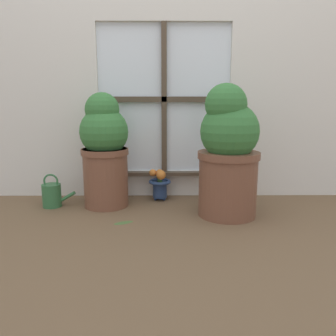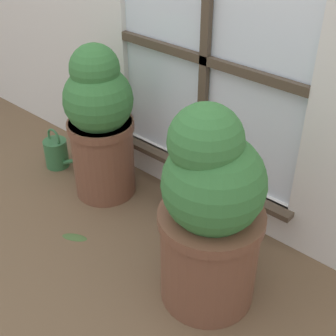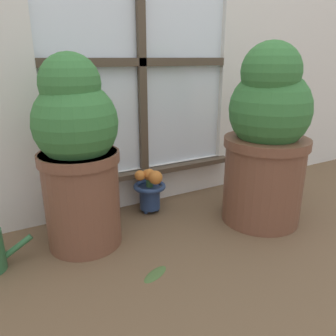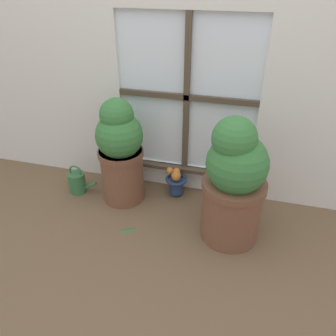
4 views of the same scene
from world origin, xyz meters
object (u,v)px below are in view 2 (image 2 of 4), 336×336
object	(u,v)px
potted_plant_right	(210,214)
flower_vase	(177,186)
watering_can	(56,153)
potted_plant_left	(100,122)

from	to	relation	value
potted_plant_right	flower_vase	distance (m)	0.56
flower_vase	potted_plant_right	bearing A→B (deg)	-37.52
potted_plant_right	watering_can	size ratio (longest dim) A/B	3.55
potted_plant_right	watering_can	distance (m)	1.13
potted_plant_left	watering_can	bearing A→B (deg)	-176.55
watering_can	potted_plant_right	bearing A→B (deg)	-8.72
potted_plant_left	potted_plant_right	xyz separation A→B (m)	(0.74, -0.19, 0.01)
potted_plant_left	flower_vase	bearing A→B (deg)	19.35
potted_plant_right	potted_plant_left	bearing A→B (deg)	165.86
potted_plant_left	potted_plant_right	size ratio (longest dim) A/B	0.94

